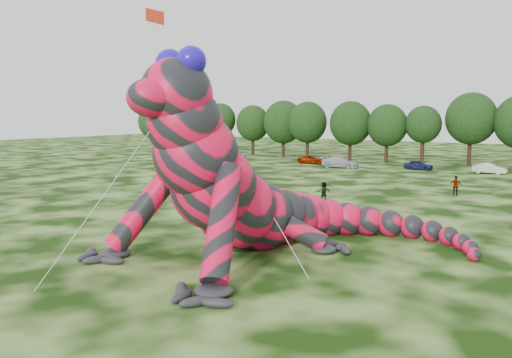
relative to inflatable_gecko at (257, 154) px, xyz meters
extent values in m
plane|color=#16330A|center=(-5.06, -4.64, -5.24)|extent=(240.00, 240.00, 0.00)
cube|color=red|center=(-10.07, 3.01, 8.75)|extent=(1.62, 0.73, 1.17)
cylinder|color=silver|center=(-11.77, 5.18, 1.75)|extent=(0.02, 0.02, 15.04)
cylinder|color=#382314|center=(-13.47, 7.36, -5.12)|extent=(0.08, 0.08, 0.24)
imported|color=silver|center=(-36.65, 43.50, -4.58)|extent=(4.11, 2.22, 1.33)
imported|color=black|center=(-30.76, 42.27, -4.59)|extent=(4.01, 1.54, 1.31)
imported|color=#8F1B02|center=(-18.01, 44.72, -4.60)|extent=(4.74, 2.40, 1.28)
imported|color=silver|center=(-12.41, 41.70, -4.49)|extent=(5.23, 2.13, 1.52)
imported|color=#181C4D|center=(-2.47, 44.86, -4.60)|extent=(3.76, 1.52, 1.28)
imported|color=silver|center=(6.22, 45.02, -4.60)|extent=(4.04, 1.74, 1.29)
imported|color=gray|center=(-24.33, 30.72, -4.32)|extent=(1.05, 0.86, 1.84)
imported|color=gray|center=(5.87, 24.90, -4.35)|extent=(1.12, 0.64, 1.79)
imported|color=gray|center=(-2.94, 15.43, -4.39)|extent=(1.22, 1.62, 1.70)
imported|color=gray|center=(-15.99, 17.90, -4.34)|extent=(0.69, 0.78, 1.80)
camera|label=1|loc=(14.43, -23.01, 2.13)|focal=35.00mm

